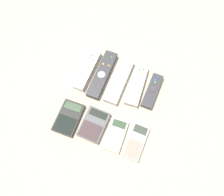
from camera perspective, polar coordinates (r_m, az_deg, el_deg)
ground_plane at (r=0.85m, az=-0.97°, el=-2.87°), size 3.00×3.00×0.00m
remote_0 at (r=0.91m, az=-6.45°, el=7.36°), size 0.05×0.19×0.03m
remote_1 at (r=0.89m, az=-2.54°, el=6.18°), size 0.06×0.22×0.03m
remote_2 at (r=0.88m, az=1.75°, el=4.53°), size 0.07×0.20×0.03m
remote_3 at (r=0.88m, az=6.40°, el=3.32°), size 0.06×0.18×0.02m
remote_4 at (r=0.88m, az=10.46°, el=1.81°), size 0.05×0.15×0.02m
calculator_0 at (r=0.84m, az=-11.24°, el=-5.07°), size 0.08×0.13×0.02m
calculator_1 at (r=0.82m, az=-4.75°, el=-6.90°), size 0.09×0.13×0.02m
calculator_2 at (r=0.81m, az=0.96°, el=-9.64°), size 0.06×0.12×0.02m
calculator_3 at (r=0.81m, az=6.28°, el=-11.21°), size 0.07×0.14×0.02m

